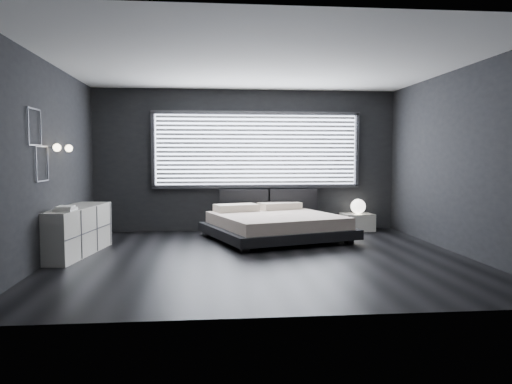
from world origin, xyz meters
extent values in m
plane|color=black|center=(0.00, 0.00, 0.00)|extent=(6.00, 6.00, 0.00)
plane|color=white|center=(0.00, 0.00, 2.80)|extent=(6.00, 6.00, 0.00)
cube|color=black|center=(0.00, 2.75, 1.40)|extent=(6.00, 0.04, 2.80)
cube|color=black|center=(0.00, -2.75, 1.40)|extent=(6.00, 0.04, 2.80)
cube|color=black|center=(-3.00, 0.00, 1.40)|extent=(0.04, 5.50, 2.80)
cube|color=black|center=(3.00, 0.00, 1.40)|extent=(0.04, 5.50, 2.80)
cube|color=white|center=(0.20, 2.73, 1.61)|extent=(4.00, 0.02, 1.38)
cube|color=#47474C|center=(-1.84, 2.70, 1.61)|extent=(0.06, 0.08, 1.48)
cube|color=#47474C|center=(2.24, 2.70, 1.61)|extent=(0.06, 0.08, 1.48)
cube|color=#47474C|center=(0.20, 2.70, 2.34)|extent=(4.14, 0.08, 0.06)
cube|color=#47474C|center=(0.20, 2.70, 0.88)|extent=(4.14, 0.08, 0.06)
cube|color=silver|center=(0.20, 2.67, 1.61)|extent=(3.94, 0.03, 1.32)
cube|color=black|center=(-0.07, 2.64, 0.57)|extent=(0.96, 0.16, 0.52)
cube|color=black|center=(0.93, 2.64, 0.57)|extent=(0.96, 0.16, 0.52)
cylinder|color=silver|center=(-2.95, 0.05, 1.60)|extent=(0.10, 0.02, 0.02)
sphere|color=#FFE5B7|center=(-2.88, 0.05, 1.60)|extent=(0.11, 0.11, 0.11)
cylinder|color=silver|center=(-2.95, 0.65, 1.60)|extent=(0.10, 0.02, 0.02)
sphere|color=#FFE5B7|center=(-2.88, 0.65, 1.60)|extent=(0.11, 0.11, 0.11)
cube|color=#47474C|center=(-2.98, -0.55, 2.08)|extent=(0.01, 0.46, 0.02)
cube|color=#47474C|center=(-2.98, -0.55, 1.62)|extent=(0.01, 0.46, 0.02)
cube|color=#47474C|center=(-2.98, -0.32, 1.85)|extent=(0.01, 0.02, 0.46)
cube|color=#47474C|center=(-2.98, -0.78, 1.85)|extent=(0.01, 0.02, 0.46)
cube|color=#47474C|center=(-2.98, -0.30, 1.61)|extent=(0.01, 0.46, 0.02)
cube|color=#47474C|center=(-2.98, -0.30, 1.15)|extent=(0.01, 0.46, 0.02)
cube|color=#47474C|center=(-2.98, -0.07, 1.38)|extent=(0.01, 0.02, 0.46)
cube|color=#47474C|center=(-2.98, -0.53, 1.38)|extent=(0.01, 0.02, 0.46)
cube|color=black|center=(-0.22, 0.43, 0.04)|extent=(0.15, 0.15, 0.08)
cube|color=black|center=(1.61, 1.03, 0.04)|extent=(0.15, 0.15, 0.08)
cube|color=black|center=(-0.75, 2.07, 0.04)|extent=(0.15, 0.15, 0.08)
cube|color=black|center=(1.08, 2.67, 0.04)|extent=(0.15, 0.15, 0.08)
cube|color=black|center=(0.43, 1.55, 0.16)|extent=(2.78, 2.72, 0.16)
cube|color=beige|center=(0.43, 1.55, 0.34)|extent=(2.51, 2.51, 0.20)
cube|color=beige|center=(-0.25, 2.16, 0.51)|extent=(0.88, 0.65, 0.13)
cube|color=beige|center=(0.62, 2.44, 0.51)|extent=(0.88, 0.65, 0.13)
cube|color=white|center=(2.19, 2.46, 0.17)|extent=(0.64, 0.55, 0.34)
sphere|color=white|center=(2.20, 2.43, 0.49)|extent=(0.29, 0.29, 0.29)
cube|color=white|center=(-2.78, 0.47, 0.36)|extent=(0.77, 1.86, 0.72)
cube|color=#47474C|center=(-2.53, 0.43, 0.36)|extent=(0.28, 1.76, 0.70)
cube|color=silver|center=(-2.77, -0.05, 0.74)|extent=(0.27, 0.34, 0.04)
cube|color=silver|center=(-2.76, -0.07, 0.77)|extent=(0.22, 0.30, 0.03)
camera|label=1|loc=(-0.79, -7.19, 1.47)|focal=35.00mm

